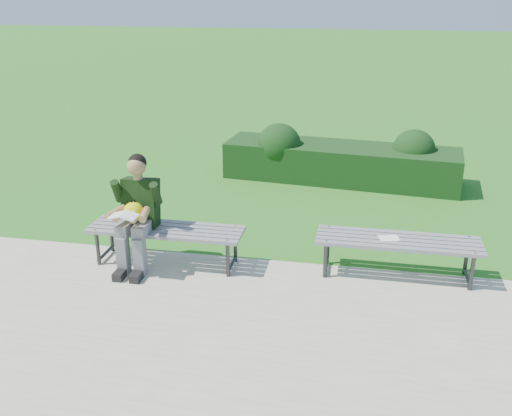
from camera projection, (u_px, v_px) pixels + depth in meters
ground at (268, 261)px, 6.84m from camera, size 80.00×80.00×0.00m
walkway at (237, 345)px, 5.23m from camera, size 30.00×3.50×0.02m
hedge at (340, 159)px, 9.57m from camera, size 3.95×1.37×0.94m
bench_left at (166, 232)px, 6.61m from camera, size 1.80×0.50×0.46m
bench_right at (398, 244)px, 6.32m from camera, size 1.80×0.50×0.46m
seated_boy at (137, 209)px, 6.47m from camera, size 0.56×0.76×1.31m
paper_sheet at (389, 238)px, 6.32m from camera, size 0.26×0.21×0.01m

